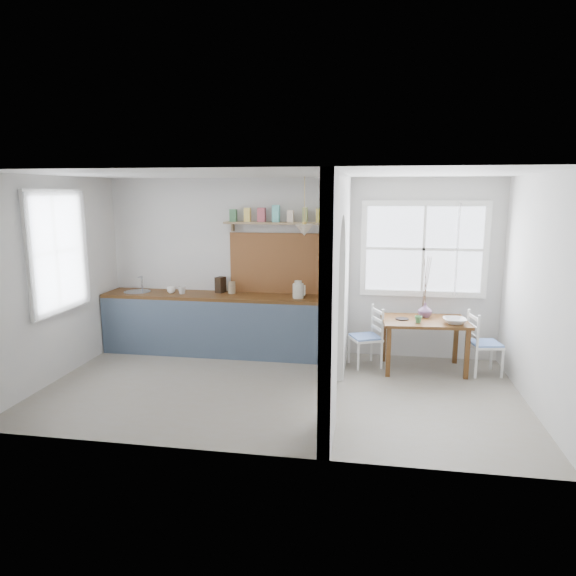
% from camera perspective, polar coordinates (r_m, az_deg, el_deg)
% --- Properties ---
extents(floor, '(5.80, 3.20, 0.01)m').
position_cam_1_polar(floor, '(6.44, -1.00, -11.21)').
color(floor, gray).
rests_on(floor, ground).
extents(ceiling, '(5.80, 3.20, 0.01)m').
position_cam_1_polar(ceiling, '(5.98, -1.09, 12.58)').
color(ceiling, silver).
rests_on(ceiling, walls).
extents(walls, '(5.81, 3.21, 2.60)m').
position_cam_1_polar(walls, '(6.08, -1.04, 0.24)').
color(walls, silver).
rests_on(walls, floor).
extents(partition, '(0.12, 3.20, 2.60)m').
position_cam_1_polar(partition, '(6.02, 5.62, 1.55)').
color(partition, silver).
rests_on(partition, floor).
extents(kitchen_window, '(0.10, 1.16, 1.50)m').
position_cam_1_polar(kitchen_window, '(7.12, -24.45, 3.67)').
color(kitchen_window, white).
rests_on(kitchen_window, walls).
extents(nook_window, '(1.76, 0.10, 1.30)m').
position_cam_1_polar(nook_window, '(7.52, 14.84, 4.20)').
color(nook_window, white).
rests_on(nook_window, walls).
extents(counter, '(3.50, 0.60, 0.90)m').
position_cam_1_polar(counter, '(7.78, -7.46, -3.89)').
color(counter, '#4A2E15').
rests_on(counter, floor).
extents(sink, '(0.40, 0.40, 0.02)m').
position_cam_1_polar(sink, '(8.13, -16.40, -0.48)').
color(sink, '#ADB1BC').
rests_on(sink, counter).
extents(backsplash, '(1.65, 0.03, 0.90)m').
position_cam_1_polar(backsplash, '(7.64, -0.42, 2.76)').
color(backsplash, brown).
rests_on(backsplash, walls).
extents(shelf, '(1.75, 0.20, 0.21)m').
position_cam_1_polar(shelf, '(7.49, -0.54, 7.64)').
color(shelf, '#957D56').
rests_on(shelf, walls).
extents(pendant_lamp, '(0.26, 0.26, 0.16)m').
position_cam_1_polar(pendant_lamp, '(7.11, 1.83, 6.46)').
color(pendant_lamp, '#F2E8CB').
rests_on(pendant_lamp, ceiling).
extents(utensil_rail, '(0.02, 0.50, 0.02)m').
position_cam_1_polar(utensil_rail, '(6.86, 5.34, 2.66)').
color(utensil_rail, '#ADB1BC').
rests_on(utensil_rail, partition).
extents(dining_table, '(1.18, 0.83, 0.70)m').
position_cam_1_polar(dining_table, '(7.25, 14.81, -6.12)').
color(dining_table, '#4A2E15').
rests_on(dining_table, floor).
extents(chair_left, '(0.51, 0.51, 0.84)m').
position_cam_1_polar(chair_left, '(7.22, 8.60, -5.38)').
color(chair_left, white).
rests_on(chair_left, floor).
extents(chair_right, '(0.45, 0.45, 0.85)m').
position_cam_1_polar(chair_right, '(7.32, 21.05, -5.74)').
color(chair_right, white).
rests_on(chair_right, floor).
extents(kettle, '(0.26, 0.23, 0.25)m').
position_cam_1_polar(kettle, '(7.33, 1.13, -0.15)').
color(kettle, beige).
rests_on(kettle, counter).
extents(mug_a, '(0.15, 0.15, 0.11)m').
position_cam_1_polar(mug_a, '(7.80, -11.70, -0.23)').
color(mug_a, silver).
rests_on(mug_a, counter).
extents(mug_b, '(0.16, 0.16, 0.10)m').
position_cam_1_polar(mug_b, '(7.89, -12.85, -0.21)').
color(mug_b, white).
rests_on(mug_b, counter).
extents(knife_block, '(0.15, 0.18, 0.24)m').
position_cam_1_polar(knife_block, '(7.80, -7.52, 0.36)').
color(knife_block, '#362415').
rests_on(knife_block, counter).
extents(jar, '(0.11, 0.11, 0.18)m').
position_cam_1_polar(jar, '(7.70, -6.27, 0.04)').
color(jar, '#998363').
rests_on(jar, counter).
extents(towel_magenta, '(0.02, 0.03, 0.57)m').
position_cam_1_polar(towel_magenta, '(7.18, 4.98, -6.59)').
color(towel_magenta, '#AF1036').
rests_on(towel_magenta, counter).
extents(towel_orange, '(0.02, 0.03, 0.44)m').
position_cam_1_polar(towel_orange, '(7.18, 4.96, -6.81)').
color(towel_orange, '#C65901').
rests_on(towel_orange, counter).
extents(bowl, '(0.31, 0.31, 0.07)m').
position_cam_1_polar(bowl, '(7.05, 18.03, -3.50)').
color(bowl, silver).
rests_on(bowl, dining_table).
extents(table_cup, '(0.11, 0.11, 0.09)m').
position_cam_1_polar(table_cup, '(6.97, 14.28, -3.40)').
color(table_cup, '#498D50').
rests_on(table_cup, dining_table).
extents(plate, '(0.18, 0.18, 0.01)m').
position_cam_1_polar(plate, '(7.10, 12.56, -3.37)').
color(plate, black).
rests_on(plate, dining_table).
extents(vase, '(0.23, 0.23, 0.20)m').
position_cam_1_polar(vase, '(7.29, 14.97, -2.39)').
color(vase, slate).
rests_on(vase, dining_table).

